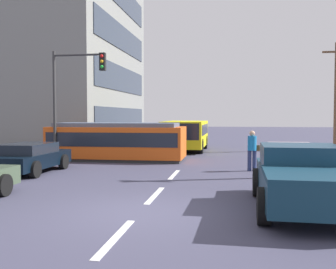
% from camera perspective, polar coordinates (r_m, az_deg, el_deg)
% --- Properties ---
extents(ground_plane, '(120.00, 120.00, 0.00)m').
position_cam_1_polar(ground_plane, '(19.36, 2.54, -4.05)').
color(ground_plane, '#3D3C52').
extents(lane_stripe_0, '(0.16, 2.40, 0.01)m').
position_cam_1_polar(lane_stripe_0, '(7.76, -7.57, -14.51)').
color(lane_stripe_0, silver).
rests_on(lane_stripe_0, ground).
extents(lane_stripe_1, '(0.16, 2.40, 0.01)m').
position_cam_1_polar(lane_stripe_1, '(11.53, -1.88, -8.73)').
color(lane_stripe_1, silver).
rests_on(lane_stripe_1, ground).
extents(lane_stripe_2, '(0.16, 2.40, 0.01)m').
position_cam_1_polar(lane_stripe_2, '(15.42, 0.89, -5.79)').
color(lane_stripe_2, silver).
rests_on(lane_stripe_2, ground).
extents(lane_stripe_3, '(0.16, 2.40, 0.01)m').
position_cam_1_polar(lane_stripe_3, '(25.82, 4.13, -2.32)').
color(lane_stripe_3, silver).
rests_on(lane_stripe_3, ground).
extents(lane_stripe_4, '(0.16, 2.40, 0.01)m').
position_cam_1_polar(lane_stripe_4, '(31.79, 5.02, -1.36)').
color(lane_stripe_4, silver).
rests_on(lane_stripe_4, ground).
extents(corner_building, '(15.74, 15.76, 19.20)m').
position_cam_1_polar(corner_building, '(35.18, -19.42, 14.62)').
color(corner_building, gray).
rests_on(corner_building, ground).
extents(streetcar_tram, '(6.87, 2.55, 1.91)m').
position_cam_1_polar(streetcar_tram, '(20.49, -7.31, -0.91)').
color(streetcar_tram, '#DB5317').
rests_on(streetcar_tram, ground).
extents(city_bus, '(2.61, 5.62, 1.92)m').
position_cam_1_polar(city_bus, '(25.63, 2.53, 0.09)').
color(city_bus, gold).
rests_on(city_bus, ground).
extents(pedestrian_crossing, '(0.50, 0.36, 1.67)m').
position_cam_1_polar(pedestrian_crossing, '(16.72, 12.03, -1.94)').
color(pedestrian_crossing, navy).
rests_on(pedestrian_crossing, ground).
extents(pickup_truck_parked, '(2.38, 5.05, 1.55)m').
position_cam_1_polar(pickup_truck_parked, '(10.22, 18.81, -5.85)').
color(pickup_truck_parked, '#123144').
rests_on(pickup_truck_parked, ground).
extents(parked_sedan_mid, '(2.01, 4.12, 1.19)m').
position_cam_1_polar(parked_sedan_mid, '(16.79, -19.33, -3.12)').
color(parked_sedan_mid, black).
rests_on(parked_sedan_mid, ground).
extents(traffic_light_mast, '(2.67, 0.33, 5.40)m').
position_cam_1_polar(traffic_light_mast, '(19.81, -13.41, 6.91)').
color(traffic_light_mast, '#333333').
rests_on(traffic_light_mast, ground).
extents(utility_pole_mid, '(1.80, 0.24, 7.00)m').
position_cam_1_polar(utility_pole_mid, '(28.07, 23.02, 5.38)').
color(utility_pole_mid, brown).
rests_on(utility_pole_mid, ground).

